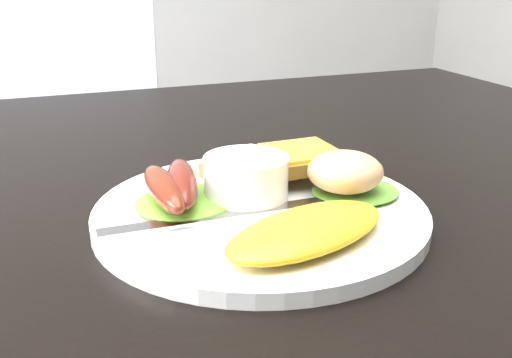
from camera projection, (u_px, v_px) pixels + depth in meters
name	position (u px, v px, depth m)	size (l,w,h in m)	color
dining_table	(188.00, 185.00, 0.62)	(1.20, 0.80, 0.04)	black
dining_chair	(91.00, 176.00, 1.46)	(0.42, 0.42, 0.05)	#9F814D
person	(29.00, 20.00, 1.29)	(0.59, 0.40, 1.65)	navy
plate	(260.00, 213.00, 0.48)	(0.27, 0.27, 0.01)	white
lettuce_left	(186.00, 201.00, 0.48)	(0.08, 0.08, 0.01)	green
lettuce_right	(355.00, 191.00, 0.50)	(0.07, 0.07, 0.01)	#6CA231
omelette	(307.00, 230.00, 0.41)	(0.14, 0.06, 0.02)	yellow
sausage_a	(164.00, 188.00, 0.46)	(0.02, 0.09, 0.02)	maroon
sausage_b	(182.00, 183.00, 0.47)	(0.02, 0.10, 0.02)	#5D1515
ramekin	(246.00, 180.00, 0.49)	(0.07, 0.07, 0.04)	white
toast_a	(257.00, 168.00, 0.55)	(0.08, 0.08, 0.01)	olive
toast_b	(301.00, 158.00, 0.53)	(0.07, 0.07, 0.01)	olive
potato_salad	(345.00, 172.00, 0.49)	(0.06, 0.06, 0.03)	beige
fork	(217.00, 218.00, 0.45)	(0.18, 0.01, 0.00)	#ADAFB7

